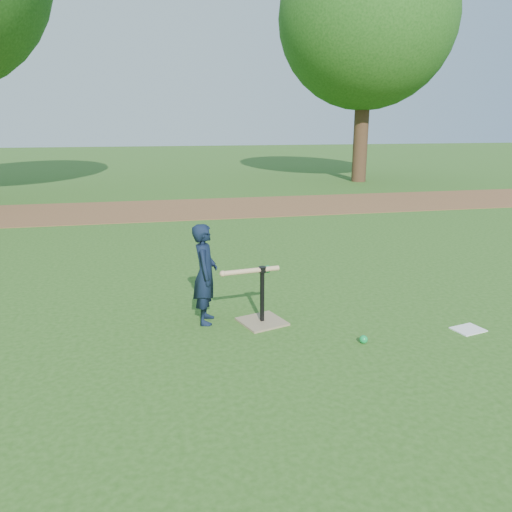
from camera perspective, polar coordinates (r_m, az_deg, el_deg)
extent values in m
plane|color=#285116|center=(5.07, -1.64, -8.80)|extent=(80.00, 80.00, 0.00)
cube|color=brown|center=(12.25, -8.26, 5.35)|extent=(24.00, 3.00, 0.01)
imported|color=black|center=(5.19, -5.83, -2.06)|extent=(0.32, 0.43, 1.06)
sphere|color=#0D9642|center=(4.94, 12.19, -9.29)|extent=(0.08, 0.08, 0.08)
cube|color=white|center=(5.57, 23.08, -7.73)|extent=(0.34, 0.29, 0.01)
cube|color=#927D5D|center=(5.31, 0.70, -7.50)|extent=(0.54, 0.54, 0.02)
cylinder|color=black|center=(5.21, 0.71, -4.56)|extent=(0.05, 0.05, 0.55)
cylinder|color=black|center=(5.12, 0.72, -1.56)|extent=(0.08, 0.08, 0.06)
cylinder|color=tan|center=(5.07, -0.55, -1.70)|extent=(0.60, 0.13, 0.05)
sphere|color=tan|center=(4.99, -3.83, -2.04)|extent=(0.06, 0.06, 0.06)
sphere|color=#0D9642|center=(5.19, 1.33, -1.52)|extent=(0.08, 0.08, 0.08)
cylinder|color=#382316|center=(18.11, 11.91, 13.73)|extent=(0.50, 0.50, 3.42)
sphere|color=#285B19|center=(18.40, 12.57, 24.98)|extent=(5.80, 5.80, 5.80)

